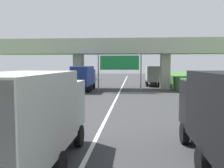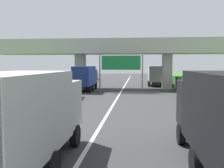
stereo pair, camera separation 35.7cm
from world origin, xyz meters
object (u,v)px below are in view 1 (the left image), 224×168
Objects in this scene: truck_blue at (84,77)px; car_orange at (68,91)px; speed_limit_sign at (31,89)px; truck_silver at (32,117)px; construction_barrel_2 at (21,108)px; overhead_highway_sign at (119,65)px; truck_yellow at (153,75)px.

car_orange is at bearing -90.41° from truck_blue.
speed_limit_sign is 14.91m from truck_silver.
construction_barrel_2 is (-1.39, -8.20, -0.40)m from car_orange.
overhead_highway_sign reaches higher than truck_yellow.
overhead_highway_sign is 17.13m from construction_barrel_2.
overhead_highway_sign is 12.18m from truck_yellow.
overhead_highway_sign is 1.43× the size of car_orange.
car_orange is (-3.57, 17.91, -1.08)m from truck_silver.
truck_silver is at bearing -82.44° from truck_blue.
overhead_highway_sign reaches higher than truck_silver.
truck_blue is (2.32, 12.73, 0.46)m from speed_limit_sign.
speed_limit_sign reaches higher than car_orange.
truck_blue reaches higher than construction_barrel_2.
truck_silver is at bearing -93.55° from overhead_highway_sign.
truck_silver reaches higher than construction_barrel_2.
truck_silver is 11.00m from construction_barrel_2.
construction_barrel_2 is at bearing -77.72° from speed_limit_sign.
overhead_highway_sign is at bearing -13.48° from truck_blue.
car_orange is (-5.14, -7.32, -2.78)m from overhead_highway_sign.
overhead_highway_sign is 5.49m from truck_blue.
truck_blue reaches higher than car_orange.
truck_silver is at bearing -100.69° from truck_yellow.
truck_silver reaches higher than car_orange.
overhead_highway_sign reaches higher than car_orange.
truck_yellow is 1.00× the size of truck_silver.
truck_blue is at bearing 79.65° from speed_limit_sign.
truck_yellow is at bearing 64.21° from overhead_highway_sign.
truck_blue is 14.12m from truck_yellow.
car_orange is at bearing -125.05° from overhead_highway_sign.
speed_limit_sign is 4.23m from construction_barrel_2.
truck_blue is 8.11× the size of construction_barrel_2.
construction_barrel_2 is (0.87, -4.01, -1.02)m from speed_limit_sign.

